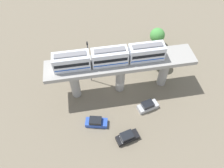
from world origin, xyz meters
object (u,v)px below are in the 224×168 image
at_px(train, 110,57).
at_px(parked_car_blue, 96,122).
at_px(signal_post, 89,61).
at_px(parked_car_black, 127,137).
at_px(tree_near_viaduct, 161,58).
at_px(tree_mid_lot, 157,35).
at_px(parked_car_silver, 148,106).

distance_m(train, parked_car_blue, 12.77).
distance_m(train, signal_post, 6.41).
xyz_separation_m(parked_car_black, tree_near_viaduct, (16.48, -11.25, 2.38)).
distance_m(parked_car_black, parked_car_blue, 6.59).
xyz_separation_m(parked_car_blue, tree_near_viaduct, (12.49, -16.49, 2.38)).
bearing_deg(tree_near_viaduct, tree_mid_lot, -11.63).
height_order(parked_car_black, signal_post, signal_post).
relative_size(parked_car_black, parked_car_blue, 1.00).
distance_m(parked_car_black, tree_mid_lot, 27.64).
xyz_separation_m(parked_car_black, parked_car_blue, (3.99, 5.24, 0.00)).
distance_m(parked_car_blue, tree_near_viaduct, 20.82).
bearing_deg(parked_car_black, tree_mid_lot, -41.75).
bearing_deg(parked_car_silver, parked_car_blue, 85.78).
xyz_separation_m(train, parked_car_black, (-11.81, -1.25, -9.27)).
xyz_separation_m(parked_car_black, tree_mid_lot, (24.35, -12.87, 2.36)).
relative_size(parked_car_black, tree_near_viaduct, 0.89).
height_order(parked_car_black, parked_car_silver, same).
bearing_deg(signal_post, tree_mid_lot, -62.90).
height_order(parked_car_black, tree_mid_lot, tree_mid_lot).
distance_m(parked_car_black, signal_post, 16.87).
relative_size(train, tree_near_viaduct, 4.07).
height_order(parked_car_silver, tree_near_viaduct, tree_near_viaduct).
height_order(train, tree_mid_lot, train).
bearing_deg(signal_post, train, -132.34).
xyz_separation_m(parked_car_black, signal_post, (15.21, 4.98, 5.33)).
distance_m(train, parked_car_black, 15.07).
distance_m(parked_car_silver, tree_near_viaduct, 12.29).
xyz_separation_m(parked_car_silver, tree_near_viaduct, (10.61, -5.73, 2.38)).
bearing_deg(parked_car_blue, tree_near_viaduct, -39.56).
bearing_deg(parked_car_silver, tree_mid_lot, -35.83).
xyz_separation_m(train, signal_post, (3.40, 3.73, -3.94)).
bearing_deg(tree_near_viaduct, parked_car_silver, 151.62).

